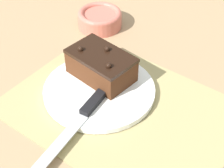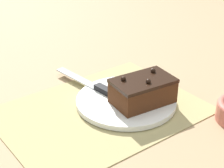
% 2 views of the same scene
% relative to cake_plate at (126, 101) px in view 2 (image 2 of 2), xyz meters
% --- Properties ---
extents(ground_plane, '(3.00, 3.00, 0.00)m').
position_rel_cake_plate_xyz_m(ground_plane, '(-0.07, 0.01, -0.01)').
color(ground_plane, '#9E7F5B').
extents(placemat_woven, '(0.46, 0.34, 0.00)m').
position_rel_cake_plate_xyz_m(placemat_woven, '(-0.07, 0.01, -0.01)').
color(placemat_woven, tan).
rests_on(placemat_woven, ground_plane).
extents(cake_plate, '(0.24, 0.24, 0.01)m').
position_rel_cake_plate_xyz_m(cake_plate, '(0.00, 0.00, 0.00)').
color(cake_plate, white).
rests_on(cake_plate, placemat_woven).
extents(chocolate_cake, '(0.15, 0.10, 0.07)m').
position_rel_cake_plate_xyz_m(chocolate_cake, '(0.02, -0.03, 0.04)').
color(chocolate_cake, '#472614').
rests_on(chocolate_cake, cake_plate).
extents(serving_knife, '(0.05, 0.23, 0.01)m').
position_rel_cake_plate_xyz_m(serving_knife, '(-0.03, 0.09, 0.01)').
color(serving_knife, black).
rests_on(serving_knife, cake_plate).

